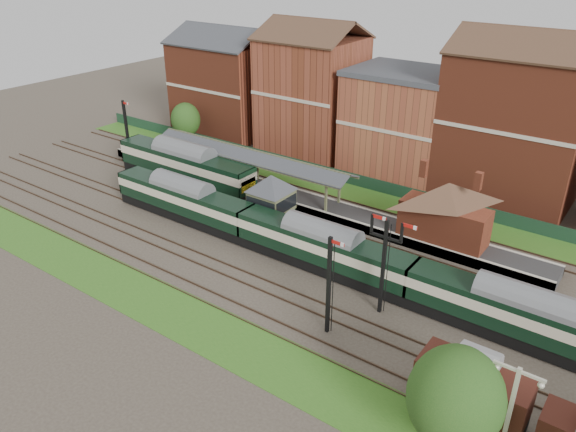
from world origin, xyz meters
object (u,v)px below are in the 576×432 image
Objects in this scene: dmu_train at (322,247)px; goods_van_a at (472,389)px; semaphore_bracket at (384,261)px; platform_railcar at (185,165)px; signal_box at (271,202)px.

goods_van_a is at bearing -28.69° from dmu_train.
platform_railcar is (-30.16, 9.00, -2.08)m from semaphore_bracket.
goods_van_a is (24.40, -12.25, -0.95)m from signal_box.
goods_van_a is at bearing -26.66° from signal_box.
dmu_train is 2.66× the size of platform_railcar.
signal_box reaches higher than dmu_train.
semaphore_bracket is 31.54m from platform_railcar.
signal_box is at bearing -12.13° from platform_railcar.
platform_railcar is at bearing 163.38° from semaphore_bracket.
signal_box is 16.16m from semaphore_bracket.
dmu_train is (7.96, -3.25, -0.91)m from signal_box.
semaphore_bracket reaches higher than signal_box.
signal_box reaches higher than platform_railcar.
signal_box is at bearing 153.34° from goods_van_a.
goods_van_a reaches higher than dmu_train.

